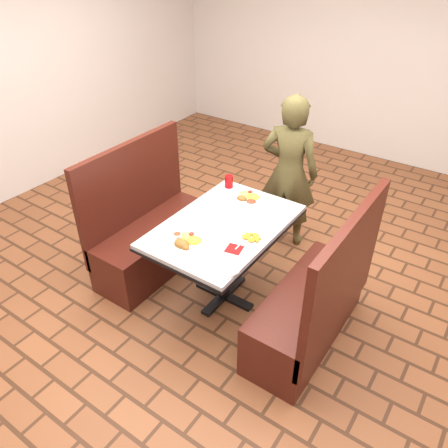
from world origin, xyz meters
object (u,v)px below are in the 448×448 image
Objects in this scene: booth_bench_right at (314,306)px; near_dinner_plate at (187,240)px; dining_table at (224,234)px; booth_bench_left at (152,235)px; diner_person at (289,173)px; far_dinner_plate at (248,197)px; plantain_plate at (252,238)px; red_tumbler at (229,181)px.

booth_bench_right is 1.05m from near_dinner_plate.
booth_bench_left reaches higher than dining_table.
diner_person is (-0.79, 1.06, 0.41)m from booth_bench_right.
far_dinner_plate is 1.39× the size of plantain_plate.
near_dinner_plate is 2.53× the size of red_tumbler.
booth_bench_left reaches higher than red_tumbler.
booth_bench_left reaches higher than far_dinner_plate.
far_dinner_plate is at bearing 87.83° from near_dinner_plate.
near_dinner_plate is at bearing -157.73° from booth_bench_right.
plantain_plate is (-0.52, -0.05, 0.43)m from booth_bench_right.
dining_table is 11.28× the size of red_tumbler.
plantain_plate is (0.28, -0.05, 0.11)m from dining_table.
red_tumbler is at bearing 50.86° from diner_person.
booth_bench_left is 0.92m from near_dinner_plate.
red_tumbler is at bearing 104.50° from near_dinner_plate.
booth_bench_right is at bearing 22.27° from near_dinner_plate.
red_tumbler reaches higher than far_dinner_plate.
red_tumbler is at bearing 155.29° from booth_bench_right.
far_dinner_plate is (0.03, 0.78, -0.00)m from near_dinner_plate.
diner_person reaches higher than far_dinner_plate.
red_tumbler reaches higher than dining_table.
booth_bench_left is at bearing 177.25° from plantain_plate.
red_tumbler reaches higher than plantain_plate.
diner_person is (0.80, 1.06, 0.41)m from booth_bench_left.
far_dinner_plate is (-0.05, 0.42, 0.12)m from dining_table.
booth_bench_left is 1.00× the size of booth_bench_right.
red_tumbler is (-0.58, 0.56, 0.04)m from plantain_plate.
diner_person is 13.79× the size of red_tumbler.
diner_person is at bearing 126.85° from booth_bench_right.
booth_bench_right is at bearing 0.00° from dining_table.
booth_bench_left is 4.43× the size of far_dinner_plate.
red_tumbler is (-1.10, 0.50, 0.47)m from booth_bench_right.
booth_bench_left is at bearing 42.28° from diner_person.
dining_table is 0.31m from plantain_plate.
far_dinner_plate is at bearing 74.96° from diner_person.
dining_table is at bearing -59.42° from red_tumbler.
booth_bench_left is 0.81× the size of diner_person.
booth_bench_right is at bearing -24.71° from red_tumbler.
diner_person is 7.61× the size of plantain_plate.
booth_bench_right reaches higher than plantain_plate.
dining_table is 0.60m from red_tumbler.
dining_table is 6.22× the size of plantain_plate.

